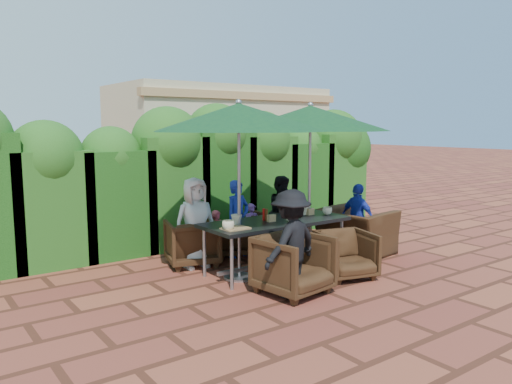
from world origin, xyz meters
TOP-DOWN VIEW (x-y plane):
  - ground at (0.00, 0.00)m, footprint 80.00×80.00m
  - dining_table at (0.07, -0.00)m, footprint 2.19×0.90m
  - umbrella_left at (-0.57, 0.01)m, footprint 2.42×2.42m
  - umbrella_right at (0.77, 0.06)m, footprint 2.38×2.38m
  - chair_far_left at (-0.77, 0.98)m, footprint 0.90×0.87m
  - chair_far_mid at (0.07, 1.06)m, footprint 0.90×0.87m
  - chair_far_right at (0.94, 1.01)m, footprint 0.80×0.76m
  - chair_near_left at (-0.38, -0.93)m, footprint 0.90×0.85m
  - chair_near_right at (0.65, -0.86)m, footprint 0.85×0.82m
  - chair_end_right at (1.76, 0.00)m, footprint 0.88×1.21m
  - adult_far_left at (-0.78, 0.85)m, footprint 0.70×0.45m
  - adult_far_mid at (0.07, 0.98)m, footprint 0.50×0.44m
  - adult_far_right at (0.97, 0.93)m, footprint 0.70×0.56m
  - adult_near_left at (-0.48, -0.99)m, footprint 0.92×0.56m
  - adult_end_right at (1.87, 0.05)m, footprint 0.37×0.69m
  - child_left at (-0.30, 1.02)m, footprint 0.29×0.24m
  - child_right at (0.45, 1.12)m, footprint 0.34×0.29m
  - pedestrian_a at (1.40, 4.14)m, footprint 1.54×0.77m
  - pedestrian_b at (2.50, 4.44)m, footprint 0.86×0.61m
  - pedestrian_c at (3.28, 4.20)m, footprint 1.06×0.94m
  - cup_a at (-0.86, -0.18)m, footprint 0.16×0.16m
  - cup_b at (-0.58, 0.06)m, footprint 0.15×0.15m
  - cup_c at (0.18, -0.21)m, footprint 0.17×0.17m
  - cup_d at (0.70, 0.09)m, footprint 0.14×0.14m
  - cup_e at (0.99, -0.11)m, footprint 0.15×0.15m
  - ketchup_bottle at (-0.07, 0.10)m, footprint 0.04×0.04m
  - sauce_bottle at (-0.06, 0.05)m, footprint 0.04×0.04m
  - serving_tray at (-0.75, -0.18)m, footprint 0.35×0.25m
  - number_block_left at (-0.05, -0.06)m, footprint 0.12×0.06m
  - number_block_right at (0.76, 0.02)m, footprint 0.12×0.06m
  - hedge_wall at (-0.11, 2.32)m, footprint 9.10×1.60m
  - building at (3.50, 6.99)m, footprint 6.20×3.08m

SIDE VIEW (x-z plane):
  - ground at x=0.00m, z-range 0.00..0.00m
  - chair_far_mid at x=0.07m, z-range 0.00..0.71m
  - chair_near_right at x=0.65m, z-range 0.00..0.72m
  - chair_far_right at x=0.94m, z-range 0.00..0.75m
  - chair_far_left at x=-0.77m, z-range 0.00..0.76m
  - child_left at x=-0.30m, z-range 0.00..0.79m
  - child_right at x=0.45m, z-range 0.00..0.82m
  - chair_near_left at x=-0.38m, z-range 0.00..0.83m
  - chair_end_right at x=1.76m, z-range 0.00..0.98m
  - adult_end_right at x=1.87m, z-range 0.00..1.15m
  - adult_far_mid at x=0.07m, z-range 0.00..1.24m
  - adult_far_right at x=0.97m, z-range 0.00..1.27m
  - adult_near_left at x=-0.48m, z-range 0.00..1.34m
  - dining_table at x=0.07m, z-range 0.30..1.05m
  - adult_far_left at x=-0.78m, z-range 0.00..1.35m
  - serving_tray at x=-0.75m, z-range 0.75..0.77m
  - pedestrian_c at x=3.28m, z-range 0.00..1.53m
  - pedestrian_a at x=1.40m, z-range 0.00..1.58m
  - number_block_left at x=-0.05m, z-range 0.75..0.85m
  - number_block_right at x=0.76m, z-range 0.75..0.85m
  - cup_e at x=0.99m, z-range 0.75..0.87m
  - cup_a at x=-0.86m, z-range 0.75..0.88m
  - cup_d at x=0.70m, z-range 0.75..0.88m
  - cup_c at x=0.18m, z-range 0.75..0.88m
  - cup_b at x=-0.58m, z-range 0.75..0.89m
  - pedestrian_b at x=2.50m, z-range 0.00..1.64m
  - ketchup_bottle at x=-0.07m, z-range 0.75..0.92m
  - sauce_bottle at x=-0.06m, z-range 0.75..0.92m
  - hedge_wall at x=-0.11m, z-range 0.10..2.62m
  - building at x=3.50m, z-range 0.01..3.21m
  - umbrella_right at x=0.77m, z-range 0.98..3.44m
  - umbrella_left at x=-0.57m, z-range 0.98..3.44m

